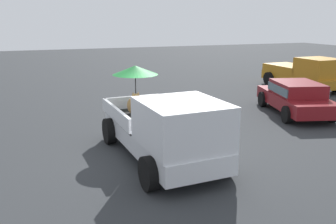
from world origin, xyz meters
The scene contains 4 objects.
ground_plane centered at (0.00, 0.00, 0.00)m, with size 80.00×80.00×0.00m, color #2D3033.
pickup_truck_main centered at (0.37, 0.01, 0.99)m, with size 5.13×2.42×2.38m.
pickup_truck_red centered at (-6.86, 10.98, 0.87)m, with size 4.85×2.27×1.80m.
parked_sedan_near centered at (-2.57, 6.81, 0.74)m, with size 4.62×2.89×1.33m.
Camera 1 is at (9.01, -3.23, 3.77)m, focal length 38.75 mm.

